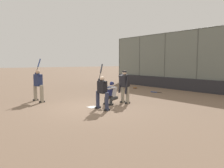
{
  "coord_description": "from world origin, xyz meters",
  "views": [
    {
      "loc": [
        -8.47,
        5.51,
        2.11
      ],
      "look_at": [
        -0.2,
        -1.0,
        1.05
      ],
      "focal_mm": 35.0,
      "sensor_mm": 36.0,
      "label": 1
    }
  ],
  "objects_px": {
    "catcher_behind_plate": "(111,93)",
    "batter_on_deck": "(38,84)",
    "umpire_home": "(124,86)",
    "batter_at_plate": "(102,92)",
    "fielding_glove_on_dirt": "(135,88)",
    "spare_bat_near_backstop": "(155,92)"
  },
  "relations": [
    {
      "from": "catcher_behind_plate",
      "to": "batter_on_deck",
      "type": "distance_m",
      "value": 3.98
    },
    {
      "from": "umpire_home",
      "to": "batter_on_deck",
      "type": "bearing_deg",
      "value": 47.46
    },
    {
      "from": "batter_at_plate",
      "to": "fielding_glove_on_dirt",
      "type": "distance_m",
      "value": 8.17
    },
    {
      "from": "spare_bat_near_backstop",
      "to": "fielding_glove_on_dirt",
      "type": "bearing_deg",
      "value": -28.0
    },
    {
      "from": "batter_at_plate",
      "to": "umpire_home",
      "type": "relative_size",
      "value": 1.21
    },
    {
      "from": "batter_at_plate",
      "to": "fielding_glove_on_dirt",
      "type": "height_order",
      "value": "batter_at_plate"
    },
    {
      "from": "umpire_home",
      "to": "batter_at_plate",
      "type": "bearing_deg",
      "value": 107.88
    },
    {
      "from": "catcher_behind_plate",
      "to": "umpire_home",
      "type": "height_order",
      "value": "umpire_home"
    },
    {
      "from": "batter_at_plate",
      "to": "batter_on_deck",
      "type": "relative_size",
      "value": 0.88
    },
    {
      "from": "fielding_glove_on_dirt",
      "to": "catcher_behind_plate",
      "type": "bearing_deg",
      "value": 125.63
    },
    {
      "from": "catcher_behind_plate",
      "to": "fielding_glove_on_dirt",
      "type": "bearing_deg",
      "value": -57.1
    },
    {
      "from": "fielding_glove_on_dirt",
      "to": "batter_on_deck",
      "type": "bearing_deg",
      "value": 96.88
    },
    {
      "from": "umpire_home",
      "to": "fielding_glove_on_dirt",
      "type": "xyz_separation_m",
      "value": [
        4.19,
        -4.85,
        -0.84
      ]
    },
    {
      "from": "fielding_glove_on_dirt",
      "to": "batter_at_plate",
      "type": "bearing_deg",
      "value": 125.4
    },
    {
      "from": "batter_at_plate",
      "to": "batter_on_deck",
      "type": "distance_m",
      "value": 4.03
    },
    {
      "from": "batter_at_plate",
      "to": "fielding_glove_on_dirt",
      "type": "relative_size",
      "value": 6.11
    },
    {
      "from": "umpire_home",
      "to": "spare_bat_near_backstop",
      "type": "relative_size",
      "value": 2.06
    },
    {
      "from": "umpire_home",
      "to": "fielding_glove_on_dirt",
      "type": "bearing_deg",
      "value": -47.64
    },
    {
      "from": "batter_at_plate",
      "to": "catcher_behind_plate",
      "type": "distance_m",
      "value": 1.24
    },
    {
      "from": "catcher_behind_plate",
      "to": "umpire_home",
      "type": "bearing_deg",
      "value": -104.69
    },
    {
      "from": "batter_on_deck",
      "to": "spare_bat_near_backstop",
      "type": "distance_m",
      "value": 7.77
    },
    {
      "from": "catcher_behind_plate",
      "to": "fielding_glove_on_dirt",
      "type": "height_order",
      "value": "catcher_behind_plate"
    }
  ]
}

